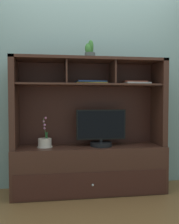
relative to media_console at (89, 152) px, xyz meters
name	(u,v)px	position (x,y,z in m)	size (l,w,h in m)	color
floor_plane	(89,192)	(0.00, -0.01, -0.45)	(6.00, 6.00, 0.02)	brown
back_wall	(87,68)	(0.00, 0.23, 0.96)	(6.00, 0.02, 2.80)	#7F9A98
media_console	(89,152)	(0.00, 0.00, 0.00)	(1.66, 0.45, 1.47)	#42231A
tv_monitor	(101,130)	(0.12, -0.04, 0.25)	(0.54, 0.24, 0.40)	black
potted_orchid	(45,142)	(-0.49, -0.01, 0.12)	(0.16, 0.16, 0.33)	beige
magazine_stack_left	(135,83)	(0.52, 0.00, 0.77)	(0.30, 0.26, 0.04)	beige
magazine_stack_centre	(91,83)	(0.02, 0.03, 0.77)	(0.35, 0.24, 0.03)	gold
potted_succulent	(90,50)	(0.00, -0.04, 1.11)	(0.13, 0.13, 0.20)	#484D4B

